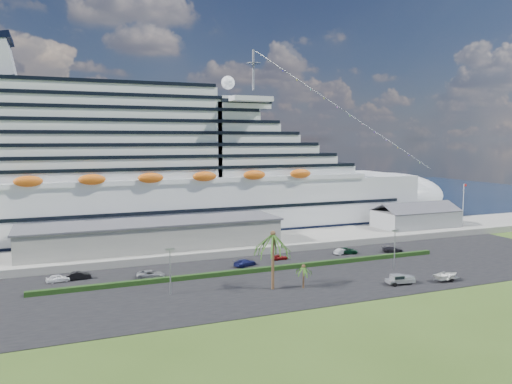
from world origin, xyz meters
name	(u,v)px	position (x,y,z in m)	size (l,w,h in m)	color
ground	(332,290)	(0.00, 0.00, 0.00)	(420.00, 420.00, 0.00)	#344E1A
asphalt_lot	(304,274)	(0.00, 11.00, 0.06)	(140.00, 38.00, 0.12)	black
wharf	(252,243)	(0.00, 40.00, 0.90)	(240.00, 20.00, 1.80)	gray
water	(174,204)	(0.00, 130.00, 0.01)	(420.00, 160.00, 0.02)	black
cruise_ship	(150,178)	(-21.53, 64.00, 16.69)	(191.00, 38.00, 54.00)	silver
terminal_building	(154,234)	(-25.00, 40.00, 5.01)	(61.00, 15.00, 6.30)	gray
port_shed	(416,218)	(52.00, 40.00, 4.40)	(24.00, 12.31, 7.37)	gray
flagpole	(463,202)	(70.04, 40.00, 8.27)	(1.08, 0.16, 12.00)	silver
hedge	(258,270)	(-8.00, 16.00, 0.57)	(88.00, 1.10, 0.90)	black
lamp_post_left	(170,265)	(-28.00, 8.00, 5.34)	(1.60, 0.35, 8.27)	gray
lamp_post_right	(395,244)	(20.00, 8.00, 5.34)	(1.60, 0.35, 8.27)	gray
palm_tall	(273,240)	(-10.00, 4.00, 9.20)	(8.82, 8.82, 11.13)	#47301E
palm_short	(304,269)	(-4.50, 2.50, 3.67)	(3.53, 3.53, 4.56)	#47301E
parked_car_0	(58,278)	(-46.43, 23.60, 0.86)	(1.75, 4.35, 1.48)	white
parked_car_1	(79,275)	(-42.65, 24.12, 0.89)	(1.62, 4.64, 1.53)	black
parked_car_2	(151,274)	(-29.39, 19.74, 0.88)	(2.52, 5.47, 1.52)	#9A9DA2
parked_car_3	(245,263)	(-8.84, 21.49, 0.90)	(2.18, 5.36, 1.55)	#171C52
parked_car_4	(280,257)	(0.49, 23.83, 0.74)	(1.47, 3.66, 1.25)	maroon
parked_car_5	(342,251)	(16.50, 23.34, 0.81)	(1.47, 4.21, 1.39)	#B3B7BB
parked_car_6	(347,251)	(18.01, 23.41, 0.84)	(2.40, 5.19, 1.44)	black
parked_car_7	(392,249)	(29.22, 20.72, 0.84)	(2.01, 4.94, 1.43)	#232228
pickup_truck	(400,279)	(13.45, -2.20, 1.17)	(5.63, 2.68, 1.91)	black
boat_trailer	(447,275)	(23.30, -3.81, 1.30)	(6.28, 4.29, 1.78)	gray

